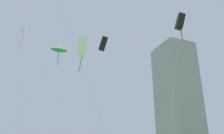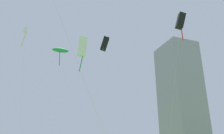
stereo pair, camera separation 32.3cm
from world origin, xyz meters
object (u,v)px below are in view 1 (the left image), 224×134
object	(u,v)px
kite_flying_2	(23,31)
kite_flying_7	(59,50)
kite_flying_1	(82,47)
kite_flying_4	(180,22)
distant_highrise_0	(178,102)
kite_flying_0	(103,44)

from	to	relation	value
kite_flying_2	kite_flying_7	size ratio (longest dim) A/B	1.57
kite_flying_1	kite_flying_7	world-z (taller)	kite_flying_7
kite_flying_1	kite_flying_4	xyz separation A→B (m)	(10.20, -3.13, 1.99)
kite_flying_4	distant_highrise_0	distance (m)	103.48
kite_flying_0	kite_flying_1	bearing A→B (deg)	-105.55
kite_flying_2	distant_highrise_0	bearing A→B (deg)	48.54
kite_flying_7	distant_highrise_0	distance (m)	97.92
kite_flying_1	kite_flying_4	size ratio (longest dim) A/B	0.89
distant_highrise_0	kite_flying_4	bearing A→B (deg)	-126.67
kite_flying_0	kite_flying_2	world-z (taller)	kite_flying_2
kite_flying_2	distant_highrise_0	world-z (taller)	distant_highrise_0
kite_flying_4	kite_flying_1	bearing A→B (deg)	162.94
kite_flying_2	kite_flying_4	distance (m)	36.82
kite_flying_2	kite_flying_4	world-z (taller)	kite_flying_2
kite_flying_0	kite_flying_4	size ratio (longest dim) A/B	1.30
kite_flying_0	kite_flying_4	bearing A→B (deg)	-65.62
kite_flying_7	distant_highrise_0	size ratio (longest dim) A/B	0.30
kite_flying_4	kite_flying_2	bearing A→B (deg)	131.77
kite_flying_1	distant_highrise_0	size ratio (longest dim) A/B	0.24
kite_flying_4	kite_flying_7	world-z (taller)	kite_flying_7
distant_highrise_0	kite_flying_2	bearing A→B (deg)	-146.34
kite_flying_2	distant_highrise_0	size ratio (longest dim) A/B	0.47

